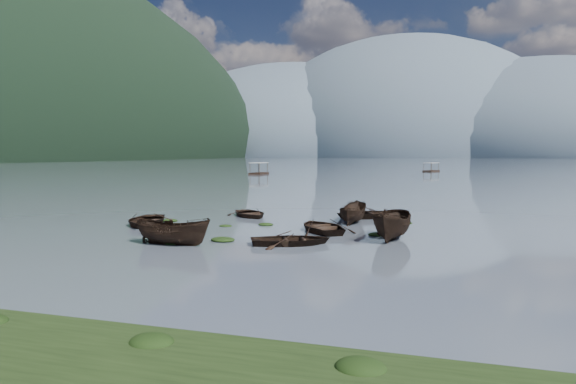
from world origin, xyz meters
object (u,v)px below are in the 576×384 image
(rowboat_0, at_px, (146,225))
(pontoon_left, at_px, (259,174))
(rowboat_3, at_px, (322,231))
(pontoon_centre, at_px, (431,172))

(rowboat_0, distance_m, pontoon_left, 85.61)
(rowboat_3, height_order, pontoon_left, pontoon_left)
(rowboat_0, distance_m, pontoon_centre, 114.83)
(rowboat_0, bearing_deg, pontoon_left, 88.01)
(pontoon_centre, bearing_deg, rowboat_0, -76.43)
(rowboat_3, bearing_deg, pontoon_centre, -125.17)
(rowboat_3, bearing_deg, pontoon_left, -100.64)
(rowboat_0, bearing_deg, pontoon_centre, 65.08)
(rowboat_3, relative_size, pontoon_left, 0.66)
(rowboat_0, height_order, pontoon_left, pontoon_left)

